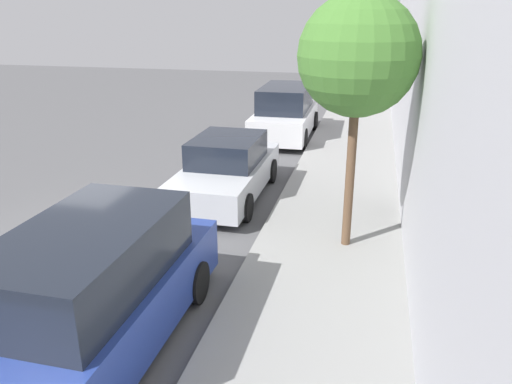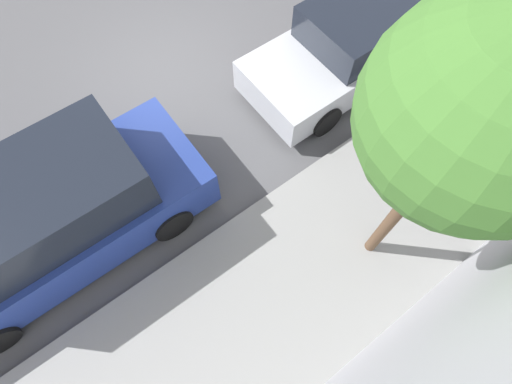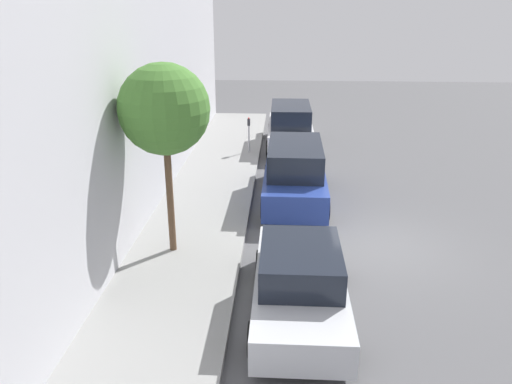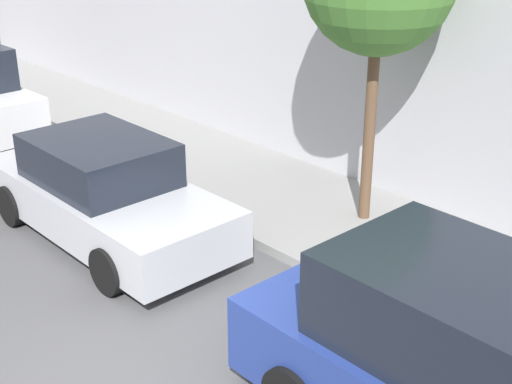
% 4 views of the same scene
% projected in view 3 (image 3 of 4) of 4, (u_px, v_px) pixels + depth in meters
% --- Properties ---
extents(ground_plane, '(60.00, 60.00, 0.00)m').
position_uv_depth(ground_plane, '(376.00, 246.00, 13.21)').
color(ground_plane, '#515154').
extents(sidewalk, '(2.87, 32.00, 0.15)m').
position_uv_depth(sidewalk, '(192.00, 239.00, 13.44)').
color(sidewalk, gray).
rests_on(sidewalk, ground_plane).
extents(parked_minivan_nearest, '(2.02, 4.91, 1.90)m').
position_uv_depth(parked_minivan_nearest, '(290.00, 127.00, 21.92)').
color(parked_minivan_nearest, silver).
rests_on(parked_minivan_nearest, ground_plane).
extents(parked_minivan_second, '(2.02, 4.92, 1.90)m').
position_uv_depth(parked_minivan_second, '(295.00, 173.00, 15.96)').
color(parked_minivan_second, navy).
rests_on(parked_minivan_second, ground_plane).
extents(parked_sedan_third, '(1.92, 4.50, 1.54)m').
position_uv_depth(parked_sedan_third, '(300.00, 282.00, 10.13)').
color(parked_sedan_third, '#B7BABF').
rests_on(parked_sedan_third, ground_plane).
extents(parking_meter_near, '(0.11, 0.15, 1.46)m').
position_uv_depth(parking_meter_near, '(249.00, 131.00, 20.72)').
color(parking_meter_near, '#ADADB2').
rests_on(parking_meter_near, sidewalk).
extents(street_tree, '(2.13, 2.13, 4.66)m').
position_uv_depth(street_tree, '(164.00, 110.00, 11.46)').
color(street_tree, brown).
rests_on(street_tree, sidewalk).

